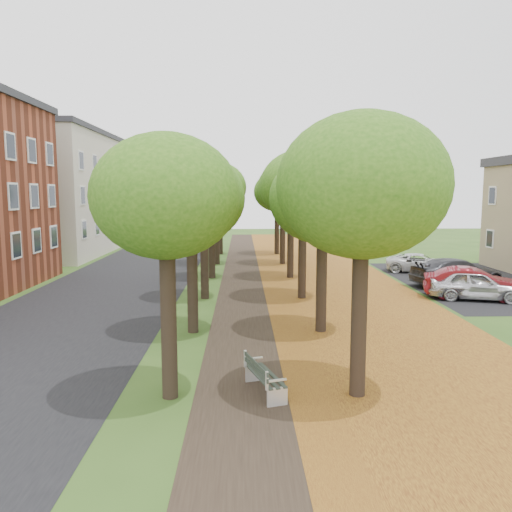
{
  "coord_description": "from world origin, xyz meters",
  "views": [
    {
      "loc": [
        -0.35,
        -12.23,
        5.18
      ],
      "look_at": [
        0.24,
        8.89,
        2.5
      ],
      "focal_mm": 35.0,
      "sensor_mm": 36.0,
      "label": 1
    }
  ],
  "objects": [
    {
      "name": "tree_row_east",
      "position": [
        2.6,
        15.0,
        5.13
      ],
      "size": [
        3.97,
        33.97,
        6.86
      ],
      "color": "black",
      "rests_on": "ground"
    },
    {
      "name": "car_white",
      "position": [
        11.34,
        19.85,
        0.61
      ],
      "size": [
        4.79,
        3.3,
        1.22
      ],
      "primitive_type": "imported",
      "rotation": [
        0.0,
        0.0,
        1.25
      ],
      "color": "silver",
      "rests_on": "ground"
    },
    {
      "name": "car_grey",
      "position": [
        11.66,
        14.98,
        0.77
      ],
      "size": [
        5.66,
        3.26,
        1.54
      ],
      "primitive_type": "imported",
      "rotation": [
        0.0,
        0.0,
        1.79
      ],
      "color": "#313136",
      "rests_on": "ground"
    },
    {
      "name": "parking_lot",
      "position": [
        13.5,
        16.0,
        0.0
      ],
      "size": [
        9.0,
        16.0,
        0.01
      ],
      "primitive_type": "cube",
      "color": "black",
      "rests_on": "ground"
    },
    {
      "name": "footpath",
      "position": [
        0.0,
        15.0,
        0.0
      ],
      "size": [
        3.2,
        70.0,
        0.01
      ],
      "primitive_type": "cube",
      "color": "black",
      "rests_on": "ground"
    },
    {
      "name": "leaf_verge",
      "position": [
        5.0,
        15.0,
        0.01
      ],
      "size": [
        7.5,
        70.0,
        0.01
      ],
      "primitive_type": "cube",
      "color": "#A36D1E",
      "rests_on": "ground"
    },
    {
      "name": "building_cream",
      "position": [
        -17.0,
        33.0,
        5.21
      ],
      "size": [
        10.3,
        20.3,
        10.4
      ],
      "color": "beige",
      "rests_on": "ground"
    },
    {
      "name": "ground",
      "position": [
        0.0,
        0.0,
        0.0
      ],
      "size": [
        120.0,
        120.0,
        0.0
      ],
      "primitive_type": "plane",
      "color": "#2D4C19",
      "rests_on": "ground"
    },
    {
      "name": "tree_row_west",
      "position": [
        -2.2,
        15.0,
        5.13
      ],
      "size": [
        3.97,
        33.97,
        6.86
      ],
      "color": "black",
      "rests_on": "ground"
    },
    {
      "name": "bench",
      "position": [
        0.18,
        0.18,
        0.46
      ],
      "size": [
        1.08,
        1.95,
        0.89
      ],
      "rotation": [
        0.0,
        0.0,
        1.87
      ],
      "color": "#2D382E",
      "rests_on": "ground"
    },
    {
      "name": "car_silver",
      "position": [
        11.0,
        11.36,
        0.75
      ],
      "size": [
        4.74,
        2.91,
        1.51
      ],
      "primitive_type": "imported",
      "rotation": [
        0.0,
        0.0,
        1.3
      ],
      "color": "silver",
      "rests_on": "ground"
    },
    {
      "name": "street_asphalt",
      "position": [
        -7.5,
        15.0,
        0.0
      ],
      "size": [
        8.0,
        70.0,
        0.01
      ],
      "primitive_type": "cube",
      "color": "black",
      "rests_on": "ground"
    },
    {
      "name": "car_red",
      "position": [
        11.0,
        11.62,
        0.76
      ],
      "size": [
        4.86,
        2.89,
        1.51
      ],
      "primitive_type": "imported",
      "rotation": [
        0.0,
        0.0,
        1.27
      ],
      "color": "maroon",
      "rests_on": "ground"
    }
  ]
}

